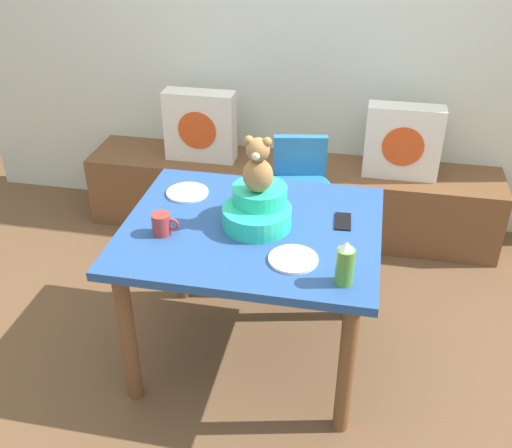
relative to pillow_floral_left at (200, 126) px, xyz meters
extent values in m
plane|color=brown|center=(0.57, -1.19, -0.68)|extent=(8.00, 8.00, 0.00)
cube|color=silver|center=(0.57, 0.29, 0.62)|extent=(4.40, 0.10, 2.60)
cube|color=brown|center=(0.57, 0.02, -0.45)|extent=(2.60, 0.44, 0.46)
cube|color=white|center=(0.00, 0.00, 0.00)|extent=(0.44, 0.14, 0.44)
cylinder|color=#D84C1E|center=(0.00, -0.07, 0.00)|extent=(0.24, 0.01, 0.24)
cube|color=white|center=(1.24, 0.00, 0.00)|extent=(0.44, 0.14, 0.44)
cylinder|color=#D84C1E|center=(1.24, -0.07, 0.00)|extent=(0.24, 0.01, 0.24)
cube|color=#264C8C|center=(0.57, -1.19, 0.04)|extent=(1.12, 0.93, 0.04)
cylinder|color=brown|center=(0.11, -1.57, -0.33)|extent=(0.07, 0.07, 0.70)
cylinder|color=brown|center=(1.04, -1.57, -0.33)|extent=(0.07, 0.07, 0.70)
cylinder|color=brown|center=(0.11, -0.82, -0.33)|extent=(0.07, 0.07, 0.70)
cylinder|color=brown|center=(1.04, -0.82, -0.33)|extent=(0.07, 0.07, 0.70)
cylinder|color=#2672B2|center=(0.69, -0.43, -0.17)|extent=(0.34, 0.34, 0.10)
cube|color=#2672B2|center=(0.67, -0.29, -0.01)|extent=(0.30, 0.10, 0.24)
cube|color=white|center=(0.73, -0.61, -0.10)|extent=(0.33, 0.25, 0.02)
cylinder|color=silver|center=(0.55, -0.57, -0.45)|extent=(0.03, 0.03, 0.46)
cylinder|color=silver|center=(0.83, -0.57, -0.45)|extent=(0.03, 0.03, 0.46)
cylinder|color=silver|center=(0.55, -0.29, -0.45)|extent=(0.03, 0.03, 0.46)
cylinder|color=silver|center=(0.83, -0.29, -0.45)|extent=(0.03, 0.03, 0.46)
cylinder|color=#25C29B|center=(0.60, -1.18, 0.10)|extent=(0.30, 0.30, 0.09)
cylinder|color=#25C29B|center=(0.60, -1.12, 0.18)|extent=(0.24, 0.24, 0.07)
ellipsoid|color=#9A7141|center=(0.60, -1.16, 0.29)|extent=(0.13, 0.11, 0.15)
sphere|color=#9A7141|center=(0.60, -1.16, 0.41)|extent=(0.10, 0.10, 0.10)
sphere|color=beige|center=(0.60, -1.21, 0.40)|extent=(0.04, 0.04, 0.04)
sphere|color=#9A7141|center=(0.56, -1.16, 0.45)|extent=(0.04, 0.04, 0.04)
sphere|color=#9A7141|center=(0.63, -1.16, 0.45)|extent=(0.04, 0.04, 0.04)
cylinder|color=#4C8C33|center=(1.00, -1.52, 0.13)|extent=(0.07, 0.07, 0.15)
cone|color=white|center=(1.00, -1.52, 0.23)|extent=(0.06, 0.06, 0.03)
cylinder|color=#9E332D|center=(0.21, -1.33, 0.11)|extent=(0.08, 0.08, 0.09)
torus|color=#9E332D|center=(0.27, -1.33, 0.11)|extent=(0.06, 0.01, 0.06)
cylinder|color=white|center=(0.22, -0.96, 0.07)|extent=(0.20, 0.20, 0.01)
cylinder|color=white|center=(0.79, -1.42, 0.07)|extent=(0.20, 0.20, 0.01)
cube|color=black|center=(0.96, -1.08, 0.06)|extent=(0.08, 0.15, 0.01)
camera|label=1|loc=(1.03, -3.36, 1.43)|focal=42.04mm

